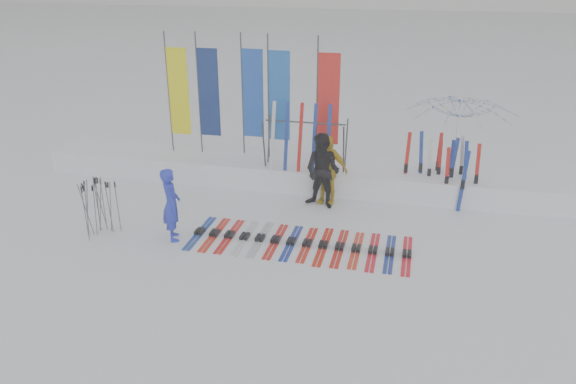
% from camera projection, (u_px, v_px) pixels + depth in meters
% --- Properties ---
extents(ground, '(120.00, 120.00, 0.00)m').
position_uv_depth(ground, '(259.00, 271.00, 10.69)').
color(ground, white).
rests_on(ground, ground).
extents(snow_bank, '(14.00, 1.60, 0.60)m').
position_uv_depth(snow_bank, '(307.00, 173.00, 14.71)').
color(snow_bank, white).
rests_on(snow_bank, ground).
extents(person_blue, '(0.61, 0.69, 1.58)m').
position_uv_depth(person_blue, '(171.00, 204.00, 11.63)').
color(person_blue, '#2130C5').
rests_on(person_blue, ground).
extents(person_black, '(1.03, 0.89, 1.80)m').
position_uv_depth(person_black, '(323.00, 171.00, 13.13)').
color(person_black, black).
rests_on(person_black, ground).
extents(person_yellow, '(1.04, 0.53, 1.70)m').
position_uv_depth(person_yellow, '(327.00, 170.00, 13.37)').
color(person_yellow, gold).
rests_on(person_yellow, ground).
extents(tent_canopy, '(3.53, 3.55, 2.46)m').
position_uv_depth(tent_canopy, '(457.00, 143.00, 14.02)').
color(tent_canopy, white).
rests_on(tent_canopy, ground).
extents(ski_row, '(4.58, 1.70, 0.07)m').
position_uv_depth(ski_row, '(299.00, 243.00, 11.68)').
color(ski_row, '#163697').
rests_on(ski_row, ground).
extents(pole_cluster, '(0.68, 0.67, 1.25)m').
position_uv_depth(pole_cluster, '(98.00, 207.00, 11.99)').
color(pole_cluster, '#595B60').
rests_on(pole_cluster, ground).
extents(feather_flags, '(4.58, 0.25, 3.20)m').
position_uv_depth(feather_flags, '(247.00, 95.00, 14.48)').
color(feather_flags, '#383A3F').
rests_on(feather_flags, ground).
extents(ski_rack, '(2.04, 0.80, 1.23)m').
position_uv_depth(ski_rack, '(305.00, 138.00, 13.92)').
color(ski_rack, '#383A3F').
rests_on(ski_rack, ground).
extents(upright_skis, '(1.72, 1.06, 1.68)m').
position_uv_depth(upright_skis, '(445.00, 170.00, 13.55)').
color(upright_skis, silver).
rests_on(upright_skis, ground).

